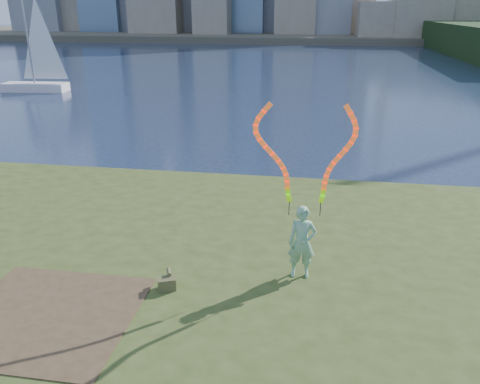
# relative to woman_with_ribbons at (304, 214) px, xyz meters

# --- Properties ---
(ground) EXTENTS (320.00, 320.00, 0.00)m
(ground) POSITION_rel_woman_with_ribbons_xyz_m (-2.38, 1.03, -2.22)
(ground) COLOR #192640
(ground) RESTS_ON ground
(grassy_knoll) EXTENTS (20.00, 18.00, 0.80)m
(grassy_knoll) POSITION_rel_woman_with_ribbons_xyz_m (-2.38, -1.27, -1.88)
(grassy_knoll) COLOR #374619
(grassy_knoll) RESTS_ON ground
(dirt_patch) EXTENTS (3.20, 3.00, 0.02)m
(dirt_patch) POSITION_rel_woman_with_ribbons_xyz_m (-4.58, -2.17, -1.41)
(dirt_patch) COLOR #47331E
(dirt_patch) RESTS_ON grassy_knoll
(far_shore) EXTENTS (320.00, 40.00, 1.20)m
(far_shore) POSITION_rel_woman_with_ribbons_xyz_m (-2.38, 96.03, -1.62)
(far_shore) COLOR #494435
(far_shore) RESTS_ON ground
(woman_with_ribbons) EXTENTS (2.03, 0.42, 3.97)m
(woman_with_ribbons) POSITION_rel_woman_with_ribbons_xyz_m (0.00, 0.00, 0.00)
(woman_with_ribbons) COLOR #1E753C
(woman_with_ribbons) RESTS_ON grassy_knoll
(canvas_bag) EXTENTS (0.42, 0.47, 0.34)m
(canvas_bag) POSITION_rel_woman_with_ribbons_xyz_m (-2.65, -0.96, -1.28)
(canvas_bag) COLOR #4B5229
(canvas_bag) RESTS_ON grassy_knoll
(sailboat) EXTENTS (5.25, 1.93, 7.90)m
(sailboat) POSITION_rel_woman_with_ribbons_xyz_m (-21.13, 25.15, -0.86)
(sailboat) COLOR white
(sailboat) RESTS_ON ground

